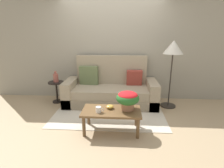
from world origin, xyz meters
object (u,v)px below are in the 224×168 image
(couch, at_px, (111,90))
(coffee_mug, at_px, (99,110))
(coffee_table, at_px, (111,113))
(table_vase, at_px, (56,78))
(snack_bowl, at_px, (110,107))
(potted_plant, at_px, (128,98))
(floor_lamp, at_px, (173,51))
(side_table, at_px, (56,88))

(couch, height_order, coffee_mug, couch)
(coffee_table, bearing_deg, table_vase, 138.60)
(coffee_table, bearing_deg, couch, 94.50)
(couch, bearing_deg, table_vase, -178.67)
(coffee_table, height_order, snack_bowl, snack_bowl)
(coffee_table, height_order, potted_plant, potted_plant)
(snack_bowl, bearing_deg, floor_lamp, 40.63)
(couch, bearing_deg, side_table, -178.81)
(side_table, distance_m, snack_bowl, 1.87)
(potted_plant, xyz_separation_m, snack_bowl, (-0.31, 0.02, -0.17))
(snack_bowl, bearing_deg, side_table, 139.58)
(coffee_table, relative_size, side_table, 1.92)
(floor_lamp, distance_m, coffee_mug, 2.14)
(snack_bowl, bearing_deg, table_vase, 139.49)
(couch, bearing_deg, coffee_table, -85.50)
(coffee_table, distance_m, snack_bowl, 0.12)
(floor_lamp, xyz_separation_m, snack_bowl, (-1.31, -1.12, -0.86))
(floor_lamp, relative_size, snack_bowl, 11.58)
(couch, distance_m, coffee_table, 1.31)
(side_table, relative_size, floor_lamp, 0.34)
(couch, height_order, table_vase, couch)
(coffee_table, height_order, coffee_mug, coffee_mug)
(table_vase, bearing_deg, side_table, 158.65)
(couch, relative_size, snack_bowl, 16.51)
(side_table, relative_size, table_vase, 1.97)
(couch, height_order, snack_bowl, couch)
(snack_bowl, bearing_deg, coffee_mug, -137.23)
(coffee_table, relative_size, table_vase, 3.79)
(snack_bowl, xyz_separation_m, table_vase, (-1.42, 1.21, 0.20))
(side_table, xyz_separation_m, potted_plant, (1.73, -1.23, 0.24))
(floor_lamp, bearing_deg, coffee_table, -137.08)
(table_vase, bearing_deg, floor_lamp, -1.87)
(side_table, xyz_separation_m, table_vase, (0.01, -0.00, 0.27))
(snack_bowl, bearing_deg, coffee_table, -65.02)
(coffee_mug, distance_m, table_vase, 1.86)
(couch, xyz_separation_m, potted_plant, (0.38, -1.26, 0.28))
(coffee_mug, bearing_deg, side_table, 132.13)
(floor_lamp, height_order, coffee_mug, floor_lamp)
(side_table, distance_m, coffee_mug, 1.86)
(potted_plant, bearing_deg, snack_bowl, 176.66)
(potted_plant, distance_m, snack_bowl, 0.35)
(side_table, bearing_deg, couch, 1.19)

